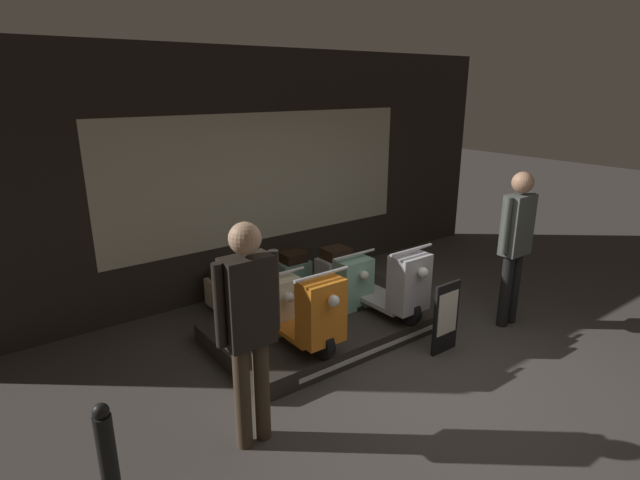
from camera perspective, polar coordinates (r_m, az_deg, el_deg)
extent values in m
plane|color=#423D38|center=(5.04, 14.62, -16.27)|extent=(30.00, 30.00, 0.00)
cube|color=#28231E|center=(6.82, -6.31, 7.61)|extent=(8.22, 0.08, 3.20)
cube|color=beige|center=(6.79, -6.11, 7.14)|extent=(4.52, 0.01, 1.70)
cube|color=#2D2823|center=(5.83, 1.05, -9.61)|extent=(2.66, 1.48, 0.20)
cube|color=silver|center=(5.34, 6.05, -12.56)|extent=(1.86, 0.01, 0.05)
cylinder|color=black|center=(4.92, 0.29, -11.74)|extent=(0.09, 0.30, 0.30)
cylinder|color=black|center=(5.93, -7.54, -6.60)|extent=(0.09, 0.30, 0.30)
cube|color=orange|center=(5.41, -4.01, -9.04)|extent=(0.41, 1.24, 0.05)
cube|color=orange|center=(4.79, 0.14, -8.15)|extent=(0.43, 0.27, 0.64)
cube|color=orange|center=(5.88, -7.46, -5.98)|extent=(0.45, 0.31, 0.34)
cube|color=black|center=(5.78, -7.52, -3.81)|extent=(0.33, 0.28, 0.14)
cylinder|color=silver|center=(4.63, 0.19, -3.96)|extent=(0.61, 0.03, 0.03)
sphere|color=white|center=(4.58, 1.58, -6.96)|extent=(0.11, 0.11, 0.11)
cylinder|color=black|center=(5.65, 10.13, -8.01)|extent=(0.09, 0.30, 0.30)
cylinder|color=black|center=(6.54, 1.63, -4.09)|extent=(0.09, 0.30, 0.30)
cube|color=#BCBCC1|center=(6.08, 5.55, -6.01)|extent=(0.41, 1.24, 0.05)
cube|color=#BCBCC1|center=(5.53, 10.14, -4.82)|extent=(0.43, 0.27, 0.64)
cube|color=#BCBCC1|center=(6.50, 1.76, -3.51)|extent=(0.45, 0.31, 0.34)
cube|color=black|center=(6.41, 1.82, -1.52)|extent=(0.33, 0.28, 0.14)
cylinder|color=silver|center=(5.39, 10.41, -1.12)|extent=(0.61, 0.03, 0.03)
sphere|color=white|center=(5.34, 11.72, -3.65)|extent=(0.11, 0.11, 0.11)
cylinder|color=black|center=(5.50, -4.44, -10.85)|extent=(0.09, 0.30, 0.30)
cylinder|color=black|center=(6.56, -10.75, -6.26)|extent=(0.09, 0.30, 0.30)
cube|color=beige|center=(6.02, -7.89, -8.45)|extent=(0.41, 1.24, 0.05)
cube|color=beige|center=(5.37, -4.66, -7.63)|extent=(0.43, 0.27, 0.64)
cube|color=beige|center=(6.51, -10.70, -5.70)|extent=(0.45, 0.31, 0.34)
cube|color=black|center=(6.42, -10.79, -3.74)|extent=(0.33, 0.28, 0.14)
cylinder|color=silver|center=(5.22, -4.72, -3.89)|extent=(0.61, 0.03, 0.03)
sphere|color=white|center=(5.15, -3.57, -6.56)|extent=(0.11, 0.11, 0.11)
cylinder|color=black|center=(6.05, 3.89, -8.09)|extent=(0.09, 0.30, 0.30)
cylinder|color=black|center=(7.03, -3.21, -4.33)|extent=(0.09, 0.30, 0.30)
cube|color=#8EC6AD|center=(6.53, 0.06, -6.16)|extent=(0.41, 1.24, 0.05)
cube|color=#8EC6AD|center=(5.93, 3.81, -5.11)|extent=(0.43, 0.27, 0.64)
cube|color=#8EC6AD|center=(6.98, -3.11, -3.79)|extent=(0.45, 0.31, 0.34)
cube|color=black|center=(6.89, -3.11, -1.94)|extent=(0.33, 0.28, 0.14)
cylinder|color=silver|center=(5.79, 3.93, -1.68)|extent=(0.61, 0.03, 0.03)
sphere|color=white|center=(5.73, 5.08, -4.04)|extent=(0.11, 0.11, 0.11)
cylinder|color=#473828|center=(4.08, -8.84, -17.34)|extent=(0.13, 0.13, 0.88)
cylinder|color=#473828|center=(4.14, -6.70, -16.62)|extent=(0.13, 0.13, 0.88)
cube|color=black|center=(3.73, -8.25, -6.95)|extent=(0.38, 0.21, 0.70)
cylinder|color=black|center=(3.62, -11.45, -7.37)|extent=(0.08, 0.08, 0.64)
cylinder|color=black|center=(3.82, -5.26, -5.76)|extent=(0.08, 0.08, 0.64)
sphere|color=tan|center=(3.56, -8.59, 0.18)|extent=(0.24, 0.24, 0.24)
cylinder|color=black|center=(6.24, 20.43, -5.49)|extent=(0.13, 0.13, 0.88)
cylinder|color=black|center=(6.37, 21.25, -5.11)|extent=(0.13, 0.13, 0.88)
cube|color=#474C47|center=(6.06, 21.64, 1.61)|extent=(0.36, 0.20, 0.70)
cylinder|color=#474C47|center=(5.87, 20.51, 1.53)|extent=(0.08, 0.08, 0.64)
cylinder|color=#474C47|center=(6.24, 22.76, 2.18)|extent=(0.08, 0.08, 0.64)
sphere|color=#A87A5B|center=(5.95, 22.16, 6.11)|extent=(0.24, 0.24, 0.24)
cube|color=black|center=(5.48, 14.17, -8.61)|extent=(0.36, 0.04, 0.79)
cube|color=white|center=(5.45, 14.39, -8.13)|extent=(0.30, 0.01, 0.47)
cylinder|color=black|center=(3.77, -22.92, -22.92)|extent=(0.12, 0.12, 0.79)
sphere|color=black|center=(3.51, -23.78, -17.49)|extent=(0.11, 0.11, 0.11)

